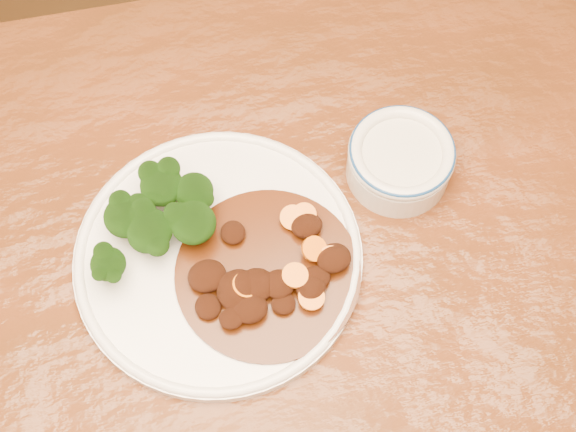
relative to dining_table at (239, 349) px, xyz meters
name	(u,v)px	position (x,y,z in m)	size (l,w,h in m)	color
dining_table	(239,349)	(0.00, 0.00, 0.00)	(1.61, 1.10, 0.75)	#5F2910
dinner_plate	(218,257)	(0.01, 0.08, 0.09)	(0.31, 0.31, 0.02)	white
broccoli_florets	(157,218)	(-0.04, 0.12, 0.13)	(0.14, 0.11, 0.05)	#84A455
mince_stew	(267,276)	(0.05, 0.03, 0.10)	(0.19, 0.19, 0.03)	#471E07
dip_bowl	(400,159)	(0.23, 0.11, 0.11)	(0.12, 0.12, 0.05)	silver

